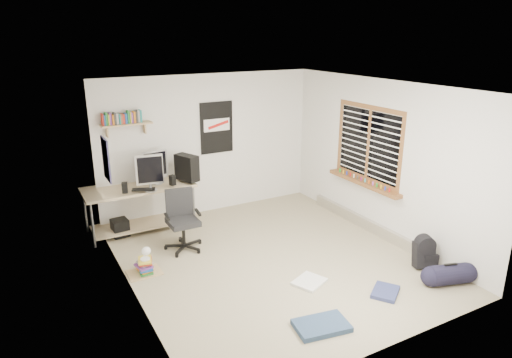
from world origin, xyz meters
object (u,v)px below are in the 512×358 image
desk (140,209)px  office_chair (183,219)px  backpack (424,254)px  book_stack (144,263)px  duffel_bag (449,274)px

desk → office_chair: bearing=-46.5°
backpack → book_stack: (-3.50, 1.73, -0.05)m
desk → office_chair: (0.37, -1.03, 0.12)m
backpack → duffel_bag: bearing=-73.1°
book_stack → desk: bearing=75.8°
office_chair → duffel_bag: 3.80m
book_stack → duffel_bag: bearing=-32.7°
backpack → desk: bearing=157.4°
duffel_bag → book_stack: size_ratio=1.10×
desk → book_stack: size_ratio=3.64×
office_chair → book_stack: (-0.75, -0.44, -0.34)m
book_stack → backpack: bearing=-26.4°
desk → backpack: (3.13, -3.21, -0.16)m
desk → duffel_bag: bearing=-26.5°
desk → book_stack: bearing=-80.6°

